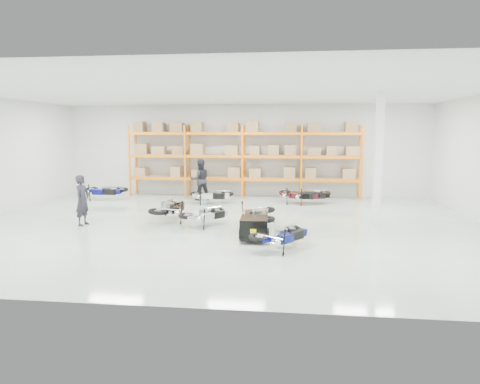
# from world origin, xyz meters

# --- Properties ---
(room) EXTENTS (18.00, 18.00, 18.00)m
(room) POSITION_xyz_m (0.00, 0.00, 2.25)
(room) COLOR #B9CFBB
(room) RESTS_ON ground
(pallet_rack) EXTENTS (11.28, 0.98, 3.62)m
(pallet_rack) POSITION_xyz_m (-0.00, 6.45, 2.26)
(pallet_rack) COLOR orange
(pallet_rack) RESTS_ON ground
(structural_column) EXTENTS (0.25, 0.25, 4.50)m
(structural_column) POSITION_xyz_m (5.20, 0.50, 2.25)
(structural_column) COLOR white
(structural_column) RESTS_ON ground
(moto_blue_centre) EXTENTS (1.69, 1.82, 1.08)m
(moto_blue_centre) POSITION_xyz_m (2.06, -2.86, 0.51)
(moto_blue_centre) COLOR #080E54
(moto_blue_centre) RESTS_ON ground
(moto_silver_left) EXTENTS (1.67, 1.77, 1.06)m
(moto_silver_left) POSITION_xyz_m (-0.56, -0.20, 0.50)
(moto_silver_left) COLOR #B7B8BE
(moto_silver_left) RESTS_ON ground
(moto_black_far_left) EXTENTS (0.99, 1.94, 1.25)m
(moto_black_far_left) POSITION_xyz_m (-2.00, 0.46, 0.59)
(moto_black_far_left) COLOR black
(moto_black_far_left) RESTS_ON ground
(moto_touring_right) EXTENTS (1.03, 1.97, 1.25)m
(moto_touring_right) POSITION_xyz_m (1.23, -0.47, 0.59)
(moto_touring_right) COLOR black
(moto_touring_right) RESTS_ON ground
(trailer) EXTENTS (0.88, 1.67, 0.70)m
(trailer) POSITION_xyz_m (1.23, -2.07, 0.41)
(trailer) COLOR black
(trailer) RESTS_ON ground
(moto_back_a) EXTENTS (1.82, 0.91, 1.17)m
(moto_back_a) POSITION_xyz_m (-6.41, 4.80, 0.55)
(moto_back_a) COLOR #0B0D66
(moto_back_a) RESTS_ON ground
(moto_back_b) EXTENTS (1.75, 1.02, 1.07)m
(moto_back_b) POSITION_xyz_m (-1.18, 4.25, 0.51)
(moto_back_b) COLOR silver
(moto_back_b) RESTS_ON ground
(moto_back_c) EXTENTS (1.93, 1.25, 1.15)m
(moto_back_c) POSITION_xyz_m (3.14, 4.69, 0.54)
(moto_back_c) COLOR black
(moto_back_c) RESTS_ON ground
(moto_back_d) EXTENTS (1.90, 1.25, 1.13)m
(moto_back_d) POSITION_xyz_m (2.74, 4.71, 0.53)
(moto_back_d) COLOR #430D15
(moto_back_d) RESTS_ON ground
(person_left) EXTENTS (0.49, 0.68, 1.74)m
(person_left) POSITION_xyz_m (-4.79, -0.57, 0.87)
(person_left) COLOR #222129
(person_left) RESTS_ON ground
(person_back) EXTENTS (1.15, 1.05, 1.91)m
(person_back) POSITION_xyz_m (-1.91, 5.25, 0.96)
(person_back) COLOR black
(person_back) RESTS_ON ground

